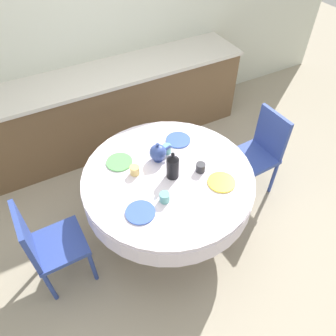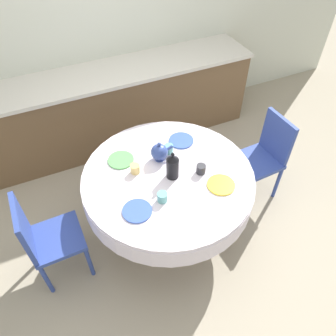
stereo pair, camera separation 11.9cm
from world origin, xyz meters
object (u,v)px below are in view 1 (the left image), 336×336
(chair_left, at_px, (260,150))
(chair_right, at_px, (47,244))
(coffee_carafe, at_px, (173,166))
(teapot, at_px, (158,152))

(chair_left, bearing_deg, chair_right, 89.30)
(chair_right, relative_size, coffee_carafe, 3.49)
(chair_left, distance_m, chair_right, 2.13)
(chair_left, height_order, coffee_carafe, coffee_carafe)
(chair_left, distance_m, coffee_carafe, 1.09)
(chair_right, distance_m, teapot, 1.14)
(chair_right, relative_size, teapot, 4.51)
(chair_left, height_order, chair_right, same)
(chair_right, distance_m, coffee_carafe, 1.14)
(coffee_carafe, height_order, teapot, coffee_carafe)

